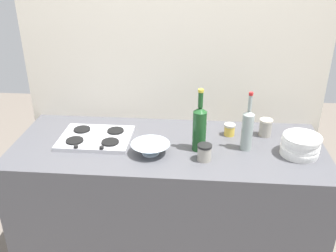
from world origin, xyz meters
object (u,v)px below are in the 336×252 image
object	(u,v)px
plate_stack	(300,145)
condiment_jar_spare	(266,128)
stovetop_hob	(96,138)
mixing_bowl	(151,148)
condiment_jar_rear	(204,152)
condiment_jar_front	(229,130)
wine_bottle_mid_left	(247,129)
wine_bottle_leftmost	(199,127)

from	to	relation	value
plate_stack	condiment_jar_spare	xyz separation A→B (m)	(-0.15, 0.22, -0.01)
stovetop_hob	mixing_bowl	bearing A→B (deg)	-20.64
condiment_jar_spare	condiment_jar_rear	bearing A→B (deg)	-138.94
plate_stack	condiment_jar_front	bearing A→B (deg)	150.80
condiment_jar_rear	condiment_jar_front	bearing A→B (deg)	63.59
wine_bottle_mid_left	condiment_jar_rear	world-z (taller)	wine_bottle_mid_left
stovetop_hob	condiment_jar_rear	world-z (taller)	condiment_jar_rear
plate_stack	condiment_jar_rear	size ratio (longest dim) A/B	2.31
wine_bottle_leftmost	mixing_bowl	bearing A→B (deg)	-165.72
stovetop_hob	condiment_jar_rear	distance (m)	0.66
stovetop_hob	wine_bottle_mid_left	world-z (taller)	wine_bottle_mid_left
wine_bottle_mid_left	mixing_bowl	distance (m)	0.55
wine_bottle_leftmost	condiment_jar_front	xyz separation A→B (m)	(0.18, 0.19, -0.10)
stovetop_hob	condiment_jar_front	bearing A→B (deg)	9.40
condiment_jar_rear	condiment_jar_spare	world-z (taller)	condiment_jar_spare
condiment_jar_rear	mixing_bowl	bearing A→B (deg)	171.06
plate_stack	wine_bottle_mid_left	bearing A→B (deg)	171.73
stovetop_hob	plate_stack	xyz separation A→B (m)	(1.16, -0.08, 0.04)
plate_stack	mixing_bowl	size ratio (longest dim) A/B	0.98
plate_stack	wine_bottle_leftmost	bearing A→B (deg)	178.61
condiment_jar_front	condiment_jar_rear	xyz separation A→B (m)	(-0.15, -0.31, 0.01)
stovetop_hob	wine_bottle_leftmost	bearing A→B (deg)	-5.80
wine_bottle_mid_left	condiment_jar_front	world-z (taller)	wine_bottle_mid_left
condiment_jar_front	condiment_jar_spare	size ratio (longest dim) A/B	0.69
wine_bottle_mid_left	mixing_bowl	xyz separation A→B (m)	(-0.53, -0.10, -0.09)
condiment_jar_front	plate_stack	bearing A→B (deg)	-29.20
wine_bottle_mid_left	condiment_jar_spare	distance (m)	0.23
plate_stack	condiment_jar_spare	bearing A→B (deg)	125.16
wine_bottle_leftmost	condiment_jar_spare	xyz separation A→B (m)	(0.40, 0.21, -0.08)
plate_stack	mixing_bowl	distance (m)	0.82
wine_bottle_mid_left	condiment_jar_rear	xyz separation A→B (m)	(-0.23, -0.14, -0.08)
plate_stack	mixing_bowl	bearing A→B (deg)	-176.22
mixing_bowl	condiment_jar_front	bearing A→B (deg)	30.14
condiment_jar_rear	stovetop_hob	bearing A→B (deg)	164.62
wine_bottle_leftmost	condiment_jar_rear	world-z (taller)	wine_bottle_leftmost
plate_stack	wine_bottle_mid_left	size ratio (longest dim) A/B	0.62
wine_bottle_mid_left	condiment_jar_front	xyz separation A→B (m)	(-0.08, 0.16, -0.09)
stovetop_hob	condiment_jar_rear	size ratio (longest dim) A/B	4.52
stovetop_hob	condiment_jar_spare	size ratio (longest dim) A/B	3.92
wine_bottle_leftmost	condiment_jar_rear	bearing A→B (deg)	-74.96
wine_bottle_leftmost	condiment_jar_front	size ratio (longest dim) A/B	4.98
plate_stack	condiment_jar_front	world-z (taller)	plate_stack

